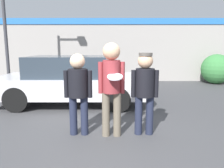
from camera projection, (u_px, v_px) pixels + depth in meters
The scene contains 8 objects.
ground_plane at pixel (102, 139), 4.18m from camera, with size 56.00×56.00×0.00m, color #3F3F42.
storefront_building at pixel (109, 50), 11.07m from camera, with size 24.00×0.22×3.14m.
person_left at pixel (79, 87), 4.24m from camera, with size 0.55×0.38×1.61m.
person_middle_with_frisbee at pixel (112, 81), 4.14m from camera, with size 0.50×0.55×1.82m.
person_right at pixel (145, 86), 4.25m from camera, with size 0.54×0.37×1.63m.
parked_car_near at pixel (72, 80), 6.65m from camera, with size 4.41×1.95×1.46m.
street_lamp at pixel (12, 7), 7.86m from camera, with size 1.42×0.35×5.00m.
shrub at pixel (217, 69), 10.33m from camera, with size 1.41×1.41×1.41m.
Camera 1 is at (0.20, -3.94, 1.74)m, focal length 35.00 mm.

